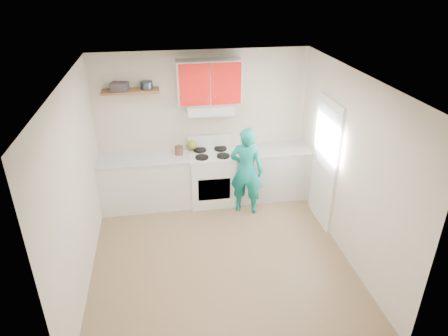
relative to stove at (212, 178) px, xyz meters
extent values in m
plane|color=brown|center=(-0.10, -1.57, -0.46)|extent=(3.80, 3.80, 0.00)
cube|color=white|center=(-0.10, -1.57, 2.14)|extent=(3.60, 3.80, 0.04)
cube|color=beige|center=(-0.10, 0.32, 0.84)|extent=(3.60, 0.04, 2.60)
cube|color=beige|center=(-0.10, -3.47, 0.84)|extent=(3.60, 0.04, 2.60)
cube|color=beige|center=(-1.90, -1.57, 0.84)|extent=(0.04, 3.80, 2.60)
cube|color=beige|center=(1.70, -1.57, 0.84)|extent=(0.04, 3.80, 2.60)
cube|color=white|center=(1.68, -0.88, 0.56)|extent=(0.05, 0.85, 2.05)
cube|color=white|center=(1.65, -0.88, 0.99)|extent=(0.01, 0.55, 0.95)
cube|color=silver|center=(-1.14, 0.02, -0.01)|extent=(1.52, 0.60, 0.90)
cube|color=silver|center=(1.04, 0.02, -0.01)|extent=(1.32, 0.60, 0.90)
cube|color=white|center=(0.00, 0.00, 0.00)|extent=(0.76, 0.65, 0.92)
cube|color=silver|center=(0.00, 0.10, 1.24)|extent=(0.76, 0.44, 0.15)
cube|color=red|center=(0.00, 0.16, 1.66)|extent=(1.02, 0.33, 0.70)
cube|color=brown|center=(-1.25, 0.18, 1.56)|extent=(0.90, 0.30, 0.04)
cube|color=#3A3339|center=(-1.41, 0.14, 1.64)|extent=(0.30, 0.25, 0.13)
cylinder|color=#333D4C|center=(-0.99, 0.20, 1.64)|extent=(0.24, 0.24, 0.12)
ellipsoid|color=olive|center=(-0.31, 0.22, 0.55)|extent=(0.22, 0.22, 0.17)
cylinder|color=#513423|center=(-0.54, 0.06, 0.52)|extent=(0.17, 0.17, 0.17)
cube|color=olive|center=(1.00, -0.03, 0.45)|extent=(0.37, 0.32, 0.02)
cube|color=#B6121A|center=(1.40, -0.02, 0.44)|extent=(0.33, 0.29, 0.01)
imported|color=#0E7F77|center=(0.52, -0.42, 0.30)|extent=(0.65, 0.55, 1.52)
camera|label=1|loc=(-0.79, -6.18, 3.31)|focal=32.22mm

